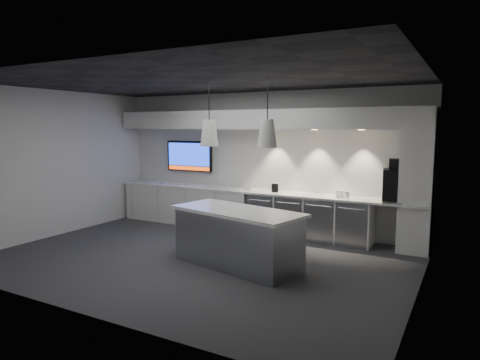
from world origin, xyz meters
The scene contains 28 objects.
floor centered at (0.00, 0.00, 0.00)m, with size 7.00×7.00×0.00m, color #323235.
ceiling centered at (0.00, 0.00, 3.00)m, with size 7.00×7.00×0.00m, color black.
wall_back centered at (0.00, 2.50, 1.50)m, with size 7.00×7.00×0.00m, color silver.
wall_front centered at (0.00, -2.50, 1.50)m, with size 7.00×7.00×0.00m, color silver.
wall_left centered at (-3.50, 0.00, 1.50)m, with size 7.00×7.00×0.00m, color silver.
wall_right centered at (3.50, 0.00, 1.50)m, with size 7.00×7.00×0.00m, color silver.
back_counter centered at (0.00, 2.17, 0.88)m, with size 6.80×0.65×0.04m, color white.
left_base_cabinets centered at (-1.75, 2.17, 0.43)m, with size 3.30×0.63×0.86m, color white.
fridge_unit_a centered at (0.25, 2.17, 0.42)m, with size 0.60×0.61×0.85m, color gray.
fridge_unit_b centered at (0.88, 2.17, 0.42)m, with size 0.60×0.61×0.85m, color gray.
fridge_unit_c centered at (1.51, 2.17, 0.42)m, with size 0.60×0.61×0.85m, color gray.
fridge_unit_d centered at (2.14, 2.17, 0.42)m, with size 0.60×0.61×0.85m, color gray.
backsplash centered at (1.20, 2.48, 1.55)m, with size 4.60×0.03×1.30m, color white.
soffit centered at (0.00, 2.20, 2.40)m, with size 6.90×0.60×0.40m, color white.
column centered at (3.20, 2.20, 1.30)m, with size 0.55×0.55×2.60m, color white.
wall_tv centered at (-1.90, 2.45, 1.56)m, with size 1.25×0.07×0.72m.
island centered at (0.77, 0.00, 0.47)m, with size 2.34×1.40×0.93m.
bin centered at (-0.39, 0.18, 0.23)m, with size 0.33×0.33×0.46m, color gray.
coffee_machine centered at (2.83, 2.20, 1.22)m, with size 0.50×0.66×0.78m.
sign_black centered at (0.48, 2.14, 0.99)m, with size 0.14×0.02×0.18m, color black.
sign_white centered at (-0.15, 2.08, 0.97)m, with size 0.18×0.02×0.14m, color white.
cup_cluster centered at (1.90, 2.13, 0.97)m, with size 0.25×0.16×0.14m, color white, non-canonical shape.
tray_a centered at (-2.87, 2.12, 0.91)m, with size 0.16×0.16×0.03m, color #BBBBBB.
tray_b centered at (-2.38, 2.09, 0.91)m, with size 0.16×0.16×0.03m, color #BBBBBB.
tray_c centered at (-1.99, 2.17, 0.91)m, with size 0.16×0.16×0.03m, color #BBBBBB.
tray_d centered at (-1.75, 2.17, 0.91)m, with size 0.16×0.16×0.03m, color #BBBBBB.
pendant_left centered at (0.25, 0.00, 2.15)m, with size 0.30×0.30×1.13m.
pendant_right centered at (1.30, 0.00, 2.15)m, with size 0.30×0.30×1.13m.
Camera 1 is at (4.06, -5.90, 2.25)m, focal length 32.00 mm.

